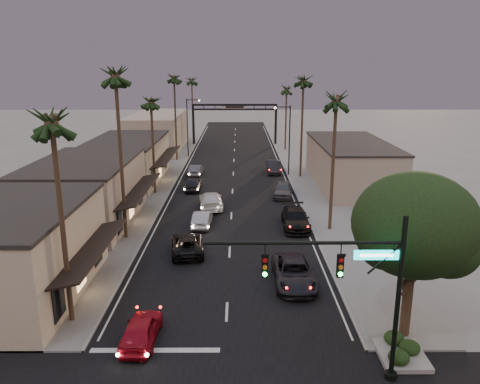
{
  "coord_description": "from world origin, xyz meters",
  "views": [
    {
      "loc": [
        0.68,
        -14.31,
        13.75
      ],
      "look_at": [
        0.82,
        27.4,
        2.5
      ],
      "focal_mm": 35.0,
      "sensor_mm": 36.0,
      "label": 1
    }
  ],
  "objects_px": {
    "streetlight_left": "(189,123)",
    "palm_far": "(192,79)",
    "palm_lb": "(115,71)",
    "arch": "(235,114)",
    "curbside_near": "(294,273)",
    "streetlight_right": "(287,135)",
    "traffic_signal": "(356,276)",
    "palm_la": "(51,114)",
    "oncoming_red": "(141,329)",
    "corner_tree": "(416,229)",
    "palm_ld": "(174,76)",
    "oncoming_silver": "(202,219)",
    "palm_ra": "(337,96)",
    "curbside_black": "(295,219)",
    "oncoming_pickup": "(187,244)",
    "palm_rc": "(287,87)",
    "palm_lc": "(151,98)",
    "palm_rb": "(304,78)"
  },
  "relations": [
    {
      "from": "palm_la",
      "to": "arch",
      "type": "bearing_deg",
      "value": 81.97
    },
    {
      "from": "oncoming_red",
      "to": "palm_rb",
      "type": "bearing_deg",
      "value": -107.8
    },
    {
      "from": "streetlight_right",
      "to": "oncoming_red",
      "type": "height_order",
      "value": "streetlight_right"
    },
    {
      "from": "traffic_signal",
      "to": "palm_la",
      "type": "xyz_separation_m",
      "value": [
        -14.29,
        5.0,
        6.36
      ]
    },
    {
      "from": "arch",
      "to": "curbside_near",
      "type": "distance_m",
      "value": 56.75
    },
    {
      "from": "palm_far",
      "to": "curbside_near",
      "type": "bearing_deg",
      "value": -78.94
    },
    {
      "from": "palm_rb",
      "to": "oncoming_red",
      "type": "distance_m",
      "value": 40.9
    },
    {
      "from": "streetlight_left",
      "to": "curbside_near",
      "type": "bearing_deg",
      "value": -75.83
    },
    {
      "from": "palm_la",
      "to": "palm_lb",
      "type": "distance_m",
      "value": 13.14
    },
    {
      "from": "arch",
      "to": "streetlight_left",
      "type": "height_order",
      "value": "streetlight_left"
    },
    {
      "from": "palm_ld",
      "to": "oncoming_red",
      "type": "relative_size",
      "value": 3.43
    },
    {
      "from": "traffic_signal",
      "to": "palm_far",
      "type": "distance_m",
      "value": 75.58
    },
    {
      "from": "palm_la",
      "to": "palm_ra",
      "type": "height_order",
      "value": "same"
    },
    {
      "from": "palm_lc",
      "to": "palm_far",
      "type": "height_order",
      "value": "palm_far"
    },
    {
      "from": "streetlight_right",
      "to": "corner_tree",
      "type": "bearing_deg",
      "value": -86.11
    },
    {
      "from": "oncoming_red",
      "to": "corner_tree",
      "type": "bearing_deg",
      "value": -176.69
    },
    {
      "from": "palm_rb",
      "to": "palm_far",
      "type": "xyz_separation_m",
      "value": [
        -16.9,
        34.0,
        -0.97
      ]
    },
    {
      "from": "traffic_signal",
      "to": "palm_lc",
      "type": "bearing_deg",
      "value": 114.06
    },
    {
      "from": "palm_la",
      "to": "palm_ld",
      "type": "height_order",
      "value": "palm_ld"
    },
    {
      "from": "palm_far",
      "to": "curbside_black",
      "type": "bearing_deg",
      "value": -75.31
    },
    {
      "from": "palm_ld",
      "to": "palm_rb",
      "type": "height_order",
      "value": "same"
    },
    {
      "from": "traffic_signal",
      "to": "palm_lb",
      "type": "xyz_separation_m",
      "value": [
        -14.29,
        18.0,
        8.3
      ]
    },
    {
      "from": "curbside_black",
      "to": "palm_far",
      "type": "bearing_deg",
      "value": 105.67
    },
    {
      "from": "palm_la",
      "to": "palm_far",
      "type": "bearing_deg",
      "value": 89.75
    },
    {
      "from": "streetlight_right",
      "to": "palm_ra",
      "type": "relative_size",
      "value": 0.68
    },
    {
      "from": "palm_lb",
      "to": "arch",
      "type": "bearing_deg",
      "value": 79.84
    },
    {
      "from": "streetlight_left",
      "to": "oncoming_pickup",
      "type": "xyz_separation_m",
      "value": [
        3.72,
        -39.12,
        -4.63
      ]
    },
    {
      "from": "palm_ra",
      "to": "curbside_black",
      "type": "xyz_separation_m",
      "value": [
        -2.91,
        0.66,
        -10.63
      ]
    },
    {
      "from": "palm_lb",
      "to": "palm_far",
      "type": "bearing_deg",
      "value": 89.69
    },
    {
      "from": "palm_lb",
      "to": "palm_rb",
      "type": "distance_m",
      "value": 27.94
    },
    {
      "from": "curbside_near",
      "to": "palm_rb",
      "type": "bearing_deg",
      "value": 81.46
    },
    {
      "from": "streetlight_right",
      "to": "curbside_near",
      "type": "bearing_deg",
      "value": -94.79
    },
    {
      "from": "palm_rc",
      "to": "oncoming_silver",
      "type": "distance_m",
      "value": 41.66
    },
    {
      "from": "arch",
      "to": "palm_ra",
      "type": "bearing_deg",
      "value": -79.41
    },
    {
      "from": "corner_tree",
      "to": "palm_ra",
      "type": "relative_size",
      "value": 0.67
    },
    {
      "from": "arch",
      "to": "streetlight_left",
      "type": "xyz_separation_m",
      "value": [
        -6.92,
        -12.0,
        -0.2
      ]
    },
    {
      "from": "streetlight_right",
      "to": "traffic_signal",
      "type": "bearing_deg",
      "value": -91.72
    },
    {
      "from": "palm_far",
      "to": "oncoming_silver",
      "type": "xyz_separation_m",
      "value": [
        5.77,
        -52.94,
        -10.76
      ]
    },
    {
      "from": "palm_ld",
      "to": "oncoming_pickup",
      "type": "distance_m",
      "value": 38.36
    },
    {
      "from": "oncoming_red",
      "to": "oncoming_pickup",
      "type": "height_order",
      "value": "oncoming_red"
    },
    {
      "from": "streetlight_left",
      "to": "palm_lb",
      "type": "relative_size",
      "value": 0.59
    },
    {
      "from": "corner_tree",
      "to": "oncoming_red",
      "type": "bearing_deg",
      "value": -178.14
    },
    {
      "from": "palm_far",
      "to": "curbside_black",
      "type": "height_order",
      "value": "palm_far"
    },
    {
      "from": "streetlight_left",
      "to": "palm_far",
      "type": "distance_m",
      "value": 20.96
    },
    {
      "from": "oncoming_pickup",
      "to": "curbside_near",
      "type": "relative_size",
      "value": 0.89
    },
    {
      "from": "streetlight_left",
      "to": "palm_ra",
      "type": "relative_size",
      "value": 0.68
    },
    {
      "from": "streetlight_left",
      "to": "palm_lb",
      "type": "distance_m",
      "value": 36.93
    },
    {
      "from": "streetlight_right",
      "to": "palm_la",
      "type": "distance_m",
      "value": 39.68
    },
    {
      "from": "traffic_signal",
      "to": "palm_lc",
      "type": "height_order",
      "value": "palm_lc"
    },
    {
      "from": "streetlight_left",
      "to": "palm_rb",
      "type": "bearing_deg",
      "value": -42.05
    }
  ]
}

